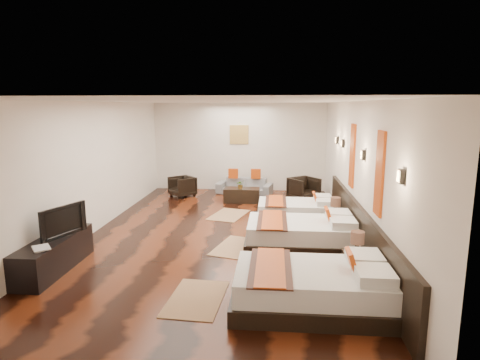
# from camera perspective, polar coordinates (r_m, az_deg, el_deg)

# --- Properties ---
(floor) EXTENTS (5.50, 9.50, 0.01)m
(floor) POSITION_cam_1_polar(r_m,az_deg,el_deg) (8.59, -2.92, -7.91)
(floor) COLOR black
(floor) RESTS_ON ground
(ceiling) EXTENTS (5.50, 9.50, 0.01)m
(ceiling) POSITION_cam_1_polar(r_m,az_deg,el_deg) (8.15, -3.11, 11.11)
(ceiling) COLOR white
(ceiling) RESTS_ON floor
(back_wall) EXTENTS (5.50, 0.01, 2.80)m
(back_wall) POSITION_cam_1_polar(r_m,az_deg,el_deg) (12.94, -0.11, 4.71)
(back_wall) COLOR silver
(back_wall) RESTS_ON floor
(left_wall) EXTENTS (0.01, 9.50, 2.80)m
(left_wall) POSITION_cam_1_polar(r_m,az_deg,el_deg) (9.05, -20.54, 1.50)
(left_wall) COLOR silver
(left_wall) RESTS_ON floor
(right_wall) EXTENTS (0.01, 9.50, 2.80)m
(right_wall) POSITION_cam_1_polar(r_m,az_deg,el_deg) (8.33, 16.07, 1.04)
(right_wall) COLOR silver
(right_wall) RESTS_ON floor
(headboard_panel) EXTENTS (0.08, 6.60, 0.90)m
(headboard_panel) POSITION_cam_1_polar(r_m,az_deg,el_deg) (7.78, 16.54, -6.86)
(headboard_panel) COLOR black
(headboard_panel) RESTS_ON floor
(bed_near) EXTENTS (2.17, 1.37, 0.83)m
(bed_near) POSITION_cam_1_polar(r_m,az_deg,el_deg) (5.74, 10.46, -14.73)
(bed_near) COLOR black
(bed_near) RESTS_ON floor
(bed_mid) EXTENTS (2.14, 1.34, 0.82)m
(bed_mid) POSITION_cam_1_polar(r_m,az_deg,el_deg) (7.90, 8.87, -7.57)
(bed_mid) COLOR black
(bed_mid) RESTS_ON floor
(bed_far) EXTENTS (1.86, 1.17, 0.71)m
(bed_far) POSITION_cam_1_polar(r_m,az_deg,el_deg) (9.68, 8.12, -4.36)
(bed_far) COLOR black
(bed_far) RESTS_ON floor
(nightstand_a) EXTENTS (0.40, 0.40, 0.79)m
(nightstand_a) POSITION_cam_1_polar(r_m,az_deg,el_deg) (6.72, 16.16, -11.20)
(nightstand_a) COLOR black
(nightstand_a) RESTS_ON floor
(nightstand_b) EXTENTS (0.40, 0.40, 0.80)m
(nightstand_b) POSITION_cam_1_polar(r_m,az_deg,el_deg) (8.88, 13.31, -5.67)
(nightstand_b) COLOR black
(nightstand_b) RESTS_ON floor
(jute_mat_near) EXTENTS (0.83, 1.25, 0.01)m
(jute_mat_near) POSITION_cam_1_polar(r_m,az_deg,el_deg) (6.01, -6.23, -16.37)
(jute_mat_near) COLOR #9C744F
(jute_mat_near) RESTS_ON floor
(jute_mat_mid) EXTENTS (1.04, 1.35, 0.01)m
(jute_mat_mid) POSITION_cam_1_polar(r_m,az_deg,el_deg) (7.91, -0.42, -9.50)
(jute_mat_mid) COLOR #9C744F
(jute_mat_mid) RESTS_ON floor
(jute_mat_far) EXTENTS (1.04, 1.36, 0.01)m
(jute_mat_far) POSITION_cam_1_polar(r_m,az_deg,el_deg) (10.14, -1.62, -4.97)
(jute_mat_far) COLOR #9C744F
(jute_mat_far) RESTS_ON floor
(tv_console) EXTENTS (0.50, 1.80, 0.55)m
(tv_console) POSITION_cam_1_polar(r_m,az_deg,el_deg) (7.47, -24.85, -9.55)
(tv_console) COLOR black
(tv_console) RESTS_ON floor
(tv) EXTENTS (0.43, 0.90, 0.53)m
(tv) POSITION_cam_1_polar(r_m,az_deg,el_deg) (7.43, -24.21, -5.27)
(tv) COLOR black
(tv) RESTS_ON tv_console
(book) EXTENTS (0.39, 0.40, 0.03)m
(book) POSITION_cam_1_polar(r_m,az_deg,el_deg) (6.92, -27.38, -8.80)
(book) COLOR black
(book) RESTS_ON tv_console
(figurine) EXTENTS (0.42, 0.42, 0.36)m
(figurine) POSITION_cam_1_polar(r_m,az_deg,el_deg) (7.94, -22.58, -4.81)
(figurine) COLOR brown
(figurine) RESTS_ON tv_console
(sofa) EXTENTS (1.79, 0.98, 0.49)m
(sofa) POSITION_cam_1_polar(r_m,az_deg,el_deg) (12.45, 0.64, -0.89)
(sofa) COLOR slate
(sofa) RESTS_ON floor
(armchair_left) EXTENTS (0.93, 0.93, 0.61)m
(armchair_left) POSITION_cam_1_polar(r_m,az_deg,el_deg) (12.24, -8.21, -0.92)
(armchair_left) COLOR black
(armchair_left) RESTS_ON floor
(armchair_right) EXTENTS (1.02, 1.02, 0.67)m
(armchair_right) POSITION_cam_1_polar(r_m,az_deg,el_deg) (11.78, 9.06, -1.24)
(armchair_right) COLOR black
(armchair_right) RESTS_ON floor
(coffee_table) EXTENTS (1.00, 0.51, 0.40)m
(coffee_table) POSITION_cam_1_polar(r_m,az_deg,el_deg) (11.44, 0.25, -2.16)
(coffee_table) COLOR black
(coffee_table) RESTS_ON floor
(table_plant) EXTENTS (0.25, 0.23, 0.25)m
(table_plant) POSITION_cam_1_polar(r_m,az_deg,el_deg) (11.30, 0.09, -0.63)
(table_plant) COLOR #26561C
(table_plant) RESTS_ON coffee_table
(orange_panel_a) EXTENTS (0.04, 0.40, 1.30)m
(orange_panel_a) POSITION_cam_1_polar(r_m,az_deg,el_deg) (6.45, 19.21, 0.88)
(orange_panel_a) COLOR #D86014
(orange_panel_a) RESTS_ON right_wall
(orange_panel_b) EXTENTS (0.04, 0.40, 1.30)m
(orange_panel_b) POSITION_cam_1_polar(r_m,az_deg,el_deg) (8.58, 15.66, 3.35)
(orange_panel_b) COLOR #D86014
(orange_panel_b) RESTS_ON right_wall
(sconce_near) EXTENTS (0.07, 0.12, 0.18)m
(sconce_near) POSITION_cam_1_polar(r_m,az_deg,el_deg) (5.38, 21.87, 0.49)
(sconce_near) COLOR black
(sconce_near) RESTS_ON right_wall
(sconce_mid) EXTENTS (0.07, 0.12, 0.18)m
(sconce_mid) POSITION_cam_1_polar(r_m,az_deg,el_deg) (7.49, 17.06, 3.43)
(sconce_mid) COLOR black
(sconce_mid) RESTS_ON right_wall
(sconce_far) EXTENTS (0.07, 0.12, 0.18)m
(sconce_far) POSITION_cam_1_polar(r_m,az_deg,el_deg) (9.64, 14.36, 5.06)
(sconce_far) COLOR black
(sconce_far) RESTS_ON right_wall
(sconce_lounge) EXTENTS (0.07, 0.12, 0.18)m
(sconce_lounge) POSITION_cam_1_polar(r_m,az_deg,el_deg) (10.52, 13.58, 5.53)
(sconce_lounge) COLOR black
(sconce_lounge) RESTS_ON right_wall
(gold_artwork) EXTENTS (0.60, 0.04, 0.60)m
(gold_artwork) POSITION_cam_1_polar(r_m,az_deg,el_deg) (12.88, -0.12, 6.47)
(gold_artwork) COLOR #AD873F
(gold_artwork) RESTS_ON back_wall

